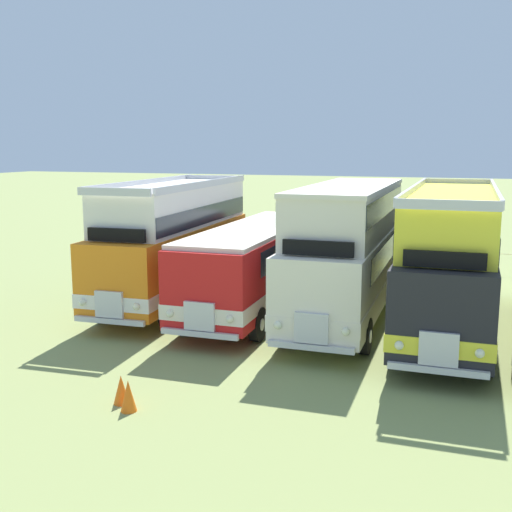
# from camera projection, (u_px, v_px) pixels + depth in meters

# --- Properties ---
(bus_first_in_row) EXTENTS (3.05, 9.90, 4.52)m
(bus_first_in_row) POSITION_uv_depth(u_px,v_px,m) (175.00, 239.00, 23.06)
(bus_first_in_row) COLOR orange
(bus_first_in_row) RESTS_ON ground
(bus_second_in_row) EXTENTS (2.75, 10.36, 2.99)m
(bus_second_in_row) POSITION_uv_depth(u_px,v_px,m) (257.00, 261.00, 22.00)
(bus_second_in_row) COLOR red
(bus_second_in_row) RESTS_ON ground
(bus_third_in_row) EXTENTS (2.71, 9.92, 4.49)m
(bus_third_in_row) POSITION_uv_depth(u_px,v_px,m) (348.00, 247.00, 20.59)
(bus_third_in_row) COLOR silver
(bus_third_in_row) RESTS_ON ground
(bus_fourth_in_row) EXTENTS (2.67, 11.20, 4.52)m
(bus_fourth_in_row) POSITION_uv_depth(u_px,v_px,m) (450.00, 256.00, 19.54)
(bus_fourth_in_row) COLOR black
(bus_fourth_in_row) RESTS_ON ground
(cone_near_end) EXTENTS (0.36, 0.36, 0.66)m
(cone_near_end) POSITION_uv_depth(u_px,v_px,m) (121.00, 389.00, 14.08)
(cone_near_end) COLOR orange
(cone_near_end) RESTS_ON ground
(cone_mid_row) EXTENTS (0.36, 0.36, 0.71)m
(cone_mid_row) POSITION_uv_depth(u_px,v_px,m) (128.00, 396.00, 13.67)
(cone_mid_row) COLOR orange
(cone_mid_row) RESTS_ON ground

